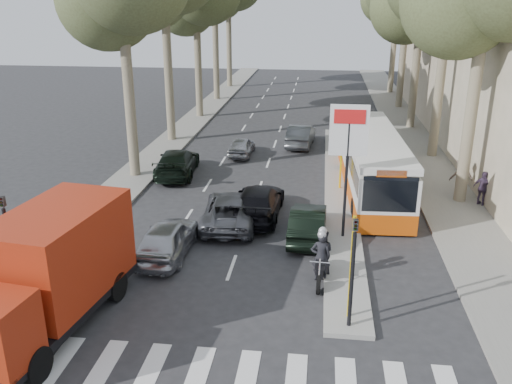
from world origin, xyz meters
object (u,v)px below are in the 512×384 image
(red_truck, at_px, (49,270))
(motorcycle, at_px, (321,256))
(silver_hatchback, at_px, (167,238))
(city_bus, at_px, (372,161))
(dark_hatchback, at_px, (308,223))

(red_truck, relative_size, motorcycle, 2.96)
(red_truck, xyz_separation_m, motorcycle, (8.00, 3.85, -0.96))
(silver_hatchback, bearing_deg, city_bus, -133.20)
(red_truck, distance_m, motorcycle, 8.93)
(dark_hatchback, bearing_deg, motorcycle, 101.21)
(dark_hatchback, xyz_separation_m, red_truck, (-7.43, -7.28, 1.18))
(dark_hatchback, xyz_separation_m, city_bus, (3.00, 6.12, 0.92))
(silver_hatchback, distance_m, motorcycle, 5.99)
(red_truck, bearing_deg, silver_hatchback, 74.73)
(city_bus, bearing_deg, motorcycle, -106.82)
(city_bus, distance_m, motorcycle, 9.88)
(city_bus, relative_size, motorcycle, 5.01)
(silver_hatchback, xyz_separation_m, dark_hatchback, (5.30, 2.31, -0.04))
(silver_hatchback, xyz_separation_m, city_bus, (8.30, 8.42, 0.88))
(dark_hatchback, height_order, motorcycle, motorcycle)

